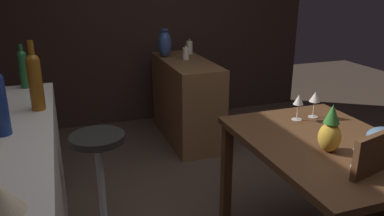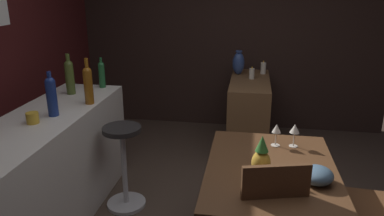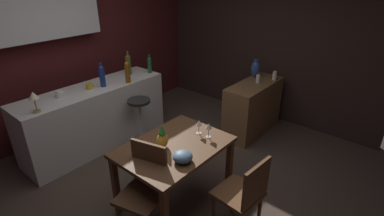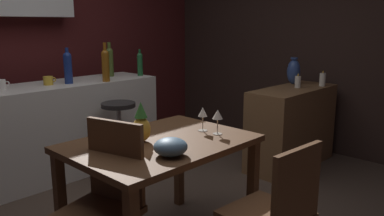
{
  "view_description": "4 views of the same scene",
  "coord_description": "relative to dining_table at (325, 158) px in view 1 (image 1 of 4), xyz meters",
  "views": [
    {
      "loc": [
        -1.7,
        1.0,
        1.59
      ],
      "look_at": [
        0.7,
        0.15,
        0.72
      ],
      "focal_mm": 35.57,
      "sensor_mm": 36.0,
      "label": 1
    },
    {
      "loc": [
        -2.3,
        -0.17,
        1.85
      ],
      "look_at": [
        0.73,
        0.32,
        0.82
      ],
      "focal_mm": 34.56,
      "sensor_mm": 36.0,
      "label": 2
    },
    {
      "loc": [
        -1.97,
        -2.12,
        2.38
      ],
      "look_at": [
        0.65,
        0.09,
        0.74
      ],
      "focal_mm": 27.32,
      "sensor_mm": 36.0,
      "label": 3
    },
    {
      "loc": [
        -1.7,
        -2.1,
        1.47
      ],
      "look_at": [
        0.66,
        0.15,
        0.75
      ],
      "focal_mm": 36.19,
      "sensor_mm": 36.0,
      "label": 4
    }
  ],
  "objects": [
    {
      "name": "pillar_candle_tall",
      "position": [
        2.01,
        0.15,
        0.24
      ],
      "size": [
        0.06,
        0.06,
        0.15
      ],
      "color": "white",
      "rests_on": "sideboard_cabinet"
    },
    {
      "name": "wine_bottle_amber",
      "position": [
        0.61,
        1.48,
        0.43
      ],
      "size": [
        0.07,
        0.07,
        0.38
      ],
      "color": "#8C5114",
      "rests_on": "kitchen_counter"
    },
    {
      "name": "wine_glass_left",
      "position": [
        0.36,
        -0.17,
        0.23
      ],
      "size": [
        0.07,
        0.07,
        0.17
      ],
      "color": "silver",
      "rests_on": "dining_table"
    },
    {
      "name": "bar_stool",
      "position": [
        0.53,
        1.18,
        -0.25
      ],
      "size": [
        0.34,
        0.34,
        0.74
      ],
      "color": "#262323",
      "rests_on": "ground_plane"
    },
    {
      "name": "wine_glass_right",
      "position": [
        0.35,
        -0.04,
        0.22
      ],
      "size": [
        0.06,
        0.06,
        0.17
      ],
      "color": "silver",
      "rests_on": "dining_table"
    },
    {
      "name": "wine_bottle_green",
      "position": [
        1.11,
        1.57,
        0.4
      ],
      "size": [
        0.06,
        0.06,
        0.29
      ],
      "color": "#1E592D",
      "rests_on": "kitchen_counter"
    },
    {
      "name": "sideboard_cabinet",
      "position": [
        1.96,
        0.16,
        -0.23
      ],
      "size": [
        1.1,
        0.44,
        0.82
      ],
      "primitive_type": "cube",
      "color": "brown",
      "rests_on": "ground_plane"
    },
    {
      "name": "wine_glass_center",
      "position": [
        -0.29,
        0.05,
        0.21
      ],
      "size": [
        0.07,
        0.07,
        0.15
      ],
      "color": "silver",
      "rests_on": "dining_table"
    },
    {
      "name": "pillar_candle_short",
      "position": [
        2.29,
        0.01,
        0.25
      ],
      "size": [
        0.06,
        0.06,
        0.16
      ],
      "color": "white",
      "rests_on": "sideboard_cabinet"
    },
    {
      "name": "vase_ceramic_blue",
      "position": [
        2.21,
        0.31,
        0.32
      ],
      "size": [
        0.14,
        0.14,
        0.29
      ],
      "color": "#334C8C",
      "rests_on": "sideboard_cabinet"
    },
    {
      "name": "wall_side_right",
      "position": [
        2.69,
        0.64,
        0.66
      ],
      "size": [
        0.1,
        4.4,
        2.6
      ],
      "primitive_type": "cube",
      "color": "#33231E",
      "rests_on": "ground_plane"
    },
    {
      "name": "counter_lamp",
      "position": [
        -0.68,
        1.5,
        0.44
      ],
      "size": [
        0.11,
        0.11,
        0.25
      ],
      "color": "#A58447",
      "rests_on": "kitchen_counter"
    },
    {
      "name": "dining_table",
      "position": [
        0.0,
        0.0,
        0.0
      ],
      "size": [
        1.13,
        0.82,
        0.74
      ],
      "color": "#56351E",
      "rests_on": "ground_plane"
    },
    {
      "name": "pineapple_centerpiece",
      "position": [
        -0.09,
        0.07,
        0.21
      ],
      "size": [
        0.12,
        0.12,
        0.26
      ],
      "color": "gold",
      "rests_on": "dining_table"
    }
  ]
}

